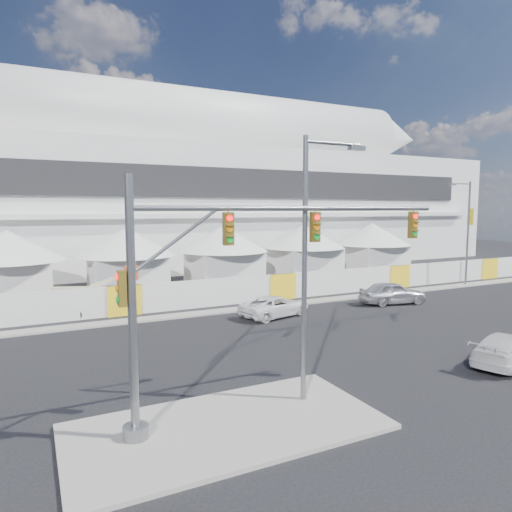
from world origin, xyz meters
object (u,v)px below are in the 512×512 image
pickup_curb (275,306)px  pickup_near (507,349)px  sedan_silver (393,293)px  boom_lift (73,303)px  traffic_mast (212,286)px  streetlight_median (311,251)px  streetlight_curb (467,226)px

pickup_curb → pickup_near: 13.70m
sedan_silver → boom_lift: boom_lift is taller
sedan_silver → boom_lift: size_ratio=0.73×
pickup_curb → traffic_mast: size_ratio=0.41×
sedan_silver → streetlight_median: bearing=140.0°
sedan_silver → streetlight_curb: bearing=-62.9°
pickup_near → streetlight_curb: (16.26, 15.51, 4.78)m
streetlight_median → streetlight_curb: size_ratio=0.99×
traffic_mast → boom_lift: bearing=98.6°
boom_lift → pickup_near: bearing=-29.3°
pickup_near → streetlight_curb: size_ratio=0.51×
pickup_curb → streetlight_curb: 21.94m
sedan_silver → pickup_curb: sedan_silver is taller
sedan_silver → pickup_near: size_ratio=1.01×
sedan_silver → boom_lift: bearing=85.4°
streetlight_median → boom_lift: size_ratio=1.40×
sedan_silver → pickup_curb: size_ratio=0.99×
boom_lift → sedan_silver: bearing=2.4°
pickup_near → streetlight_median: streetlight_median is taller
pickup_curb → pickup_near: (4.98, -12.77, 0.02)m
pickup_curb → traffic_mast: 15.82m
pickup_curb → streetlight_median: (-5.27, -12.17, 4.86)m
streetlight_median → streetlight_curb: bearing=29.4°
pickup_curb → boom_lift: 13.25m
traffic_mast → streetlight_curb: size_ratio=1.28×
pickup_near → traffic_mast: traffic_mast is taller
pickup_near → traffic_mast: (-14.04, 0.42, 3.90)m
sedan_silver → streetlight_median: streetlight_median is taller
streetlight_median → sedan_silver: bearing=38.1°
pickup_curb → boom_lift: boom_lift is taller
pickup_near → boom_lift: (-16.81, 18.72, 0.18)m
pickup_near → boom_lift: boom_lift is taller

